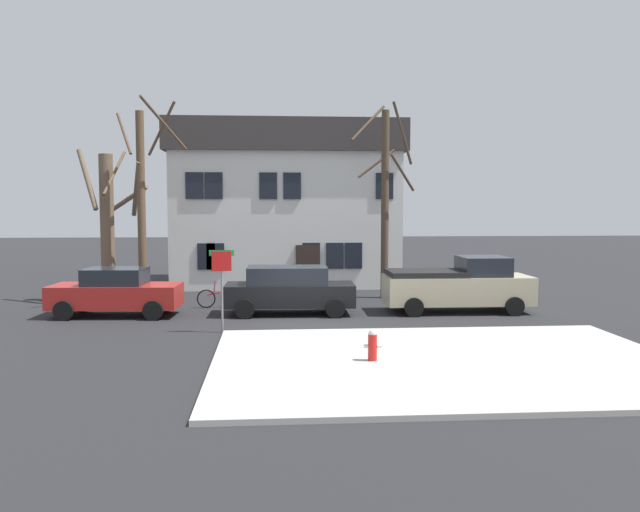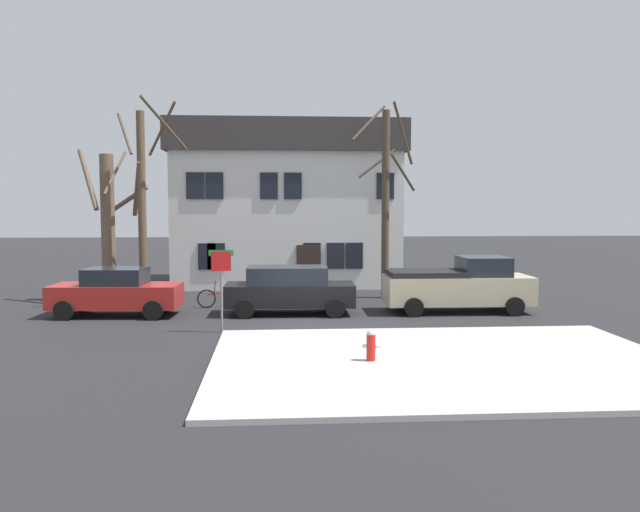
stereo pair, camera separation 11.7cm
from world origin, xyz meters
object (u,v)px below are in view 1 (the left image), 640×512
(tree_bare_near, at_px, (109,222))
(bicycle_leaning, at_px, (220,298))
(pickup_truck_beige, at_px, (458,285))
(street_sign_pole, at_px, (222,275))
(car_black_wagon, at_px, (289,289))
(fire_hydrant, at_px, (373,344))
(building_main, at_px, (285,203))
(tree_bare_mid, at_px, (142,198))
(tree_bare_far, at_px, (385,197))
(car_red_sedan, at_px, (116,292))

(tree_bare_near, bearing_deg, bicycle_leaning, -23.88)
(pickup_truck_beige, relative_size, street_sign_pole, 2.09)
(car_black_wagon, xyz_separation_m, fire_hydrant, (1.83, -7.64, -0.38))
(building_main, relative_size, pickup_truck_beige, 2.11)
(street_sign_pole, relative_size, bicycle_leaning, 1.46)
(tree_bare_mid, height_order, street_sign_pole, tree_bare_mid)
(tree_bare_near, bearing_deg, fire_hydrant, -51.48)
(pickup_truck_beige, bearing_deg, tree_bare_far, 118.64)
(tree_bare_far, relative_size, bicycle_leaning, 4.73)
(building_main, xyz_separation_m, pickup_truck_beige, (6.15, -9.56, -3.04))
(car_black_wagon, relative_size, street_sign_pole, 1.82)
(car_red_sedan, distance_m, fire_hydrant, 11.06)
(building_main, bearing_deg, tree_bare_near, -141.05)
(building_main, bearing_deg, street_sign_pole, -99.79)
(tree_bare_far, xyz_separation_m, car_black_wagon, (-4.15, -3.87, -3.36))
(fire_hydrant, relative_size, street_sign_pole, 0.30)
(street_sign_pole, height_order, bicycle_leaning, street_sign_pole)
(tree_bare_mid, bearing_deg, pickup_truck_beige, -13.98)
(tree_bare_far, relative_size, car_red_sedan, 1.81)
(street_sign_pole, bearing_deg, tree_bare_near, 126.08)
(fire_hydrant, distance_m, bicycle_leaning, 10.34)
(car_red_sedan, relative_size, car_black_wagon, 0.98)
(building_main, xyz_separation_m, tree_bare_far, (4.08, -5.76, 0.23))
(tree_bare_near, bearing_deg, street_sign_pole, -53.92)
(car_black_wagon, bearing_deg, fire_hydrant, -76.49)
(pickup_truck_beige, height_order, fire_hydrant, pickup_truck_beige)
(street_sign_pole, bearing_deg, pickup_truck_beige, 21.47)
(tree_bare_mid, xyz_separation_m, car_black_wagon, (5.75, -3.05, -3.30))
(pickup_truck_beige, height_order, bicycle_leaning, pickup_truck_beige)
(tree_bare_far, xyz_separation_m, pickup_truck_beige, (2.07, -3.80, -3.27))
(tree_bare_near, xyz_separation_m, tree_bare_far, (11.37, 0.13, 1.03))
(tree_bare_mid, distance_m, bicycle_leaning, 5.13)
(tree_bare_mid, distance_m, pickup_truck_beige, 12.75)
(building_main, xyz_separation_m, car_red_sedan, (-6.19, -9.59, -3.17))
(building_main, relative_size, car_black_wagon, 2.42)
(car_black_wagon, bearing_deg, street_sign_pole, -123.63)
(tree_bare_mid, bearing_deg, car_black_wagon, -27.92)
(building_main, xyz_separation_m, street_sign_pole, (-2.22, -12.86, -2.23))
(building_main, distance_m, car_black_wagon, 10.13)
(pickup_truck_beige, bearing_deg, street_sign_pole, -158.53)
(car_red_sedan, bearing_deg, building_main, 57.14)
(car_black_wagon, distance_m, bicycle_leaning, 3.16)
(tree_bare_near, distance_m, fire_hydrant, 14.78)
(fire_hydrant, bearing_deg, bicycle_leaning, 115.47)
(tree_bare_mid, height_order, fire_hydrant, tree_bare_mid)
(tree_bare_far, distance_m, bicycle_leaning, 8.09)
(tree_bare_near, height_order, tree_bare_far, tree_bare_far)
(pickup_truck_beige, distance_m, bicycle_leaning, 9.01)
(tree_bare_near, distance_m, bicycle_leaning, 5.79)
(building_main, relative_size, car_red_sedan, 2.47)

